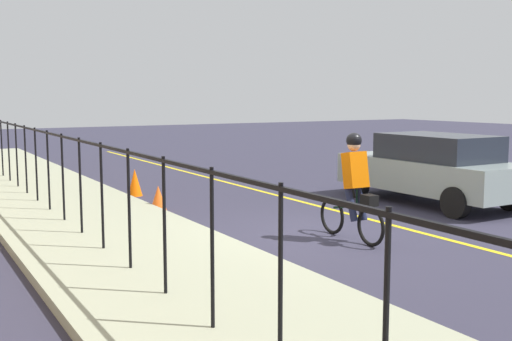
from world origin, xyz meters
name	(u,v)px	position (x,y,z in m)	size (l,w,h in m)	color
ground_plane	(322,234)	(0.00, 0.00, 0.00)	(80.00, 80.00, 0.00)	#2F2E3F
lane_line_centre	(391,225)	(0.00, -1.60, 0.00)	(36.00, 0.12, 0.01)	yellow
sidewalk	(138,255)	(0.00, 3.40, 0.07)	(40.00, 3.20, 0.15)	#9A9E83
iron_fence	(90,170)	(1.00, 3.80, 1.27)	(18.58, 0.04, 1.60)	black
cyclist_lead	(354,187)	(-0.65, -0.16, 0.91)	(1.71, 0.37, 1.83)	black
patrol_sedan	(432,168)	(1.27, -3.98, 0.82)	(4.42, 1.96, 1.58)	gray
traffic_cone_near	(158,198)	(3.58, 1.67, 0.27)	(0.36, 0.36, 0.54)	#E95B18
traffic_cone_far	(135,182)	(5.74, 1.43, 0.33)	(0.36, 0.36, 0.66)	#FD5F05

